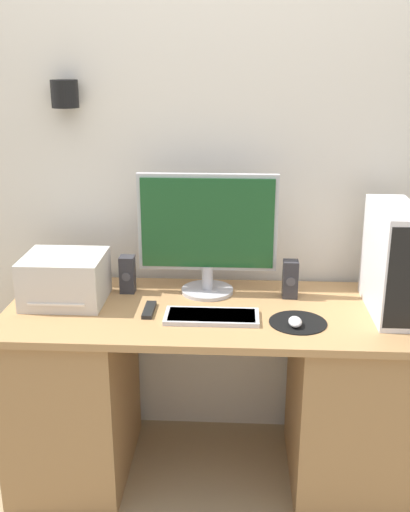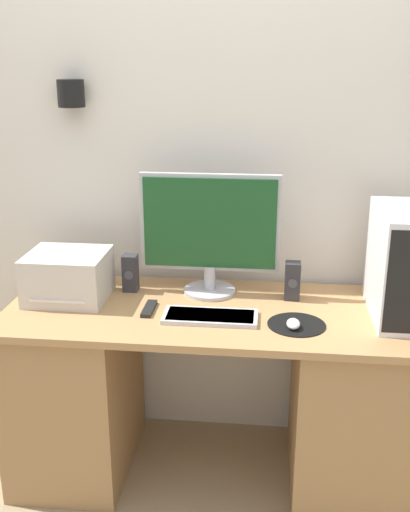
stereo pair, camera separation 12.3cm
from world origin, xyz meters
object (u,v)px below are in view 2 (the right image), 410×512
at_px(monitor, 210,229).
at_px(mouse, 293,324).
at_px(speaker_right, 292,281).
at_px(remote_control, 149,309).
at_px(speaker_left, 130,273).
at_px(keyboard, 210,316).
at_px(printer, 68,276).
at_px(computer_tower, 395,264).

bearing_deg(monitor, mouse, -43.49).
relative_size(speaker_right, remote_control, 1.05).
bearing_deg(speaker_left, monitor, 3.00).
height_order(monitor, mouse, monitor).
relative_size(keyboard, mouse, 4.52).
bearing_deg(printer, remote_control, -14.04).
bearing_deg(monitor, remote_control, -134.59).
height_order(printer, remote_control, printer).
bearing_deg(monitor, speaker_right, -6.02).
distance_m(monitor, keyboard, 0.40).
distance_m(mouse, speaker_right, 0.30).
relative_size(keyboard, computer_tower, 0.86).
distance_m(printer, remote_control, 0.39).
height_order(keyboard, remote_control, keyboard).
height_order(keyboard, speaker_left, speaker_left).
height_order(keyboard, mouse, mouse).
xyz_separation_m(monitor, speaker_left, (-0.35, -0.02, -0.20)).
bearing_deg(speaker_left, mouse, -24.34).
bearing_deg(printer, computer_tower, -1.19).
distance_m(mouse, printer, 0.97).
height_order(computer_tower, speaker_right, computer_tower).
bearing_deg(monitor, speaker_left, -177.00).
bearing_deg(computer_tower, monitor, 167.54).
bearing_deg(computer_tower, remote_control, -176.24).
bearing_deg(mouse, printer, 168.08).
distance_m(speaker_left, remote_control, 0.25).
bearing_deg(mouse, keyboard, 170.57).
xyz_separation_m(monitor, remote_control, (-0.22, -0.23, -0.28)).
distance_m(speaker_right, remote_control, 0.61).
xyz_separation_m(mouse, printer, (-0.94, 0.20, 0.08)).
bearing_deg(printer, keyboard, -13.20).
distance_m(keyboard, mouse, 0.33).
xyz_separation_m(computer_tower, printer, (-1.33, 0.03, -0.12)).
height_order(keyboard, printer, printer).
height_order(keyboard, computer_tower, computer_tower).
relative_size(keyboard, remote_control, 2.39).
xyz_separation_m(keyboard, computer_tower, (0.71, 0.12, 0.21)).
bearing_deg(keyboard, mouse, -9.43).
height_order(keyboard, speaker_right, speaker_right).
distance_m(computer_tower, speaker_left, 1.11).
distance_m(keyboard, computer_tower, 0.75).
height_order(mouse, remote_control, mouse).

